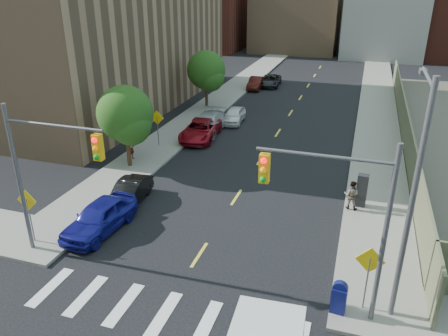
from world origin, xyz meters
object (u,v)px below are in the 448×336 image
Objects in this scene: parked_car_blue at (100,217)px; mailbox at (339,297)px; parked_car_red at (200,130)px; parked_car_silver at (208,123)px; parked_car_black at (129,193)px; payphone at (362,190)px; parked_car_white at (234,115)px; pedestrian_west at (131,148)px; pedestrian_east at (351,195)px; parked_car_grey at (270,81)px; parked_car_maroon at (256,83)px.

parked_car_blue is 11.96m from mailbox.
parked_car_red is 1.66m from parked_car_silver.
payphone is (12.30, 3.38, 0.43)m from parked_car_black.
parked_car_black is at bearing -158.42° from payphone.
parked_car_silver reaches higher than parked_car_white.
pedestrian_west reaches higher than parked_car_black.
parked_car_silver is 1.37× the size of parked_car_white.
parked_car_grey is at bearing -63.11° from pedestrian_east.
parked_car_black is 12.77m from payphone.
payphone is at bearing -129.76° from pedestrian_east.
mailbox is at bearing 96.29° from pedestrian_east.
parked_car_red is 19.62m from parked_car_grey.
mailbox is (11.80, -16.72, 0.07)m from parked_car_red.
parked_car_blue is 2.86× the size of pedestrian_east.
parked_car_red is 3.28× the size of pedestrian_west.
parked_car_blue reaches higher than parked_car_silver.
parked_car_blue reaches higher than parked_car_black.
parked_car_white is at bearing -87.56° from parked_car_maroon.
parked_car_red is at bearing 95.21° from parked_car_blue.
parked_car_blue is 1.01× the size of parked_car_grey.
parked_car_maroon is 2.51× the size of pedestrian_west.
parked_car_maroon is at bearing 92.24° from parked_car_white.
parked_car_black is 11.24m from parked_car_red.
parked_car_white is (1.30, 4.83, -0.07)m from parked_car_red.
parked_car_blue is at bearing -148.65° from pedestrian_west.
pedestrian_west reaches higher than parked_car_maroon.
parked_car_red is at bearing -14.72° from pedestrian_west.
parked_car_silver is 3.28× the size of pedestrian_east.
parked_car_blue is 1.20× the size of parked_car_white.
parked_car_silver is at bearing 128.86° from mailbox.
mailbox is (11.80, -5.48, 0.16)m from parked_car_black.
parked_car_silver reaches higher than parked_car_black.
payphone is (12.30, -9.52, 0.31)m from parked_car_silver.
parked_car_maroon is 2.17× the size of payphone.
parked_car_grey is 3.40× the size of mailbox.
parked_car_grey is at bearing 81.63° from parked_car_red.
payphone reaches higher than parked_car_black.
parked_car_grey is at bearing 118.09° from payphone.
parked_car_maroon is at bearing 95.01° from parked_car_blue.
parked_car_grey is at bearing 82.19° from parked_car_silver.
payphone is 1.16× the size of pedestrian_west.
pedestrian_west reaches higher than parked_car_blue.
parked_car_black is 12.15m from pedestrian_east.
pedestrian_west is at bearing 178.29° from payphone.
pedestrian_east reaches higher than parked_car_silver.
parked_car_grey is (0.00, 14.75, -0.02)m from parked_car_white.
payphone reaches higher than parked_car_grey.
pedestrian_west reaches higher than mailbox.
parked_car_silver is (-0.09, 15.94, -0.02)m from parked_car_blue.
mailbox is at bearing -87.02° from payphone.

